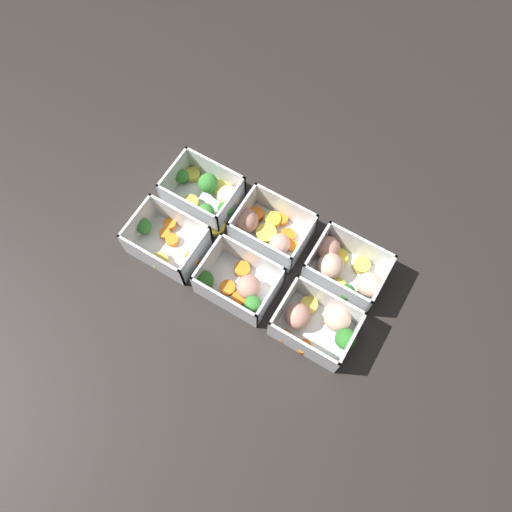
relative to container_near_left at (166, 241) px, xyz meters
name	(u,v)px	position (x,y,z in m)	size (l,w,h in m)	color
ground_plane	(256,261)	(0.16, 0.06, -0.02)	(4.00, 4.00, 0.00)	#282321
container_near_left	(166,241)	(0.00, 0.00, 0.00)	(0.14, 0.11, 0.07)	white
container_near_center	(237,284)	(0.16, -0.01, 0.00)	(0.14, 0.10, 0.07)	white
container_near_right	(319,323)	(0.32, 0.01, 0.00)	(0.14, 0.11, 0.07)	white
container_far_left	(209,195)	(0.02, 0.12, 0.00)	(0.15, 0.13, 0.07)	white
container_far_center	(267,230)	(0.15, 0.12, 0.00)	(0.15, 0.11, 0.07)	white
container_far_right	(344,269)	(0.31, 0.12, 0.00)	(0.15, 0.11, 0.07)	white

